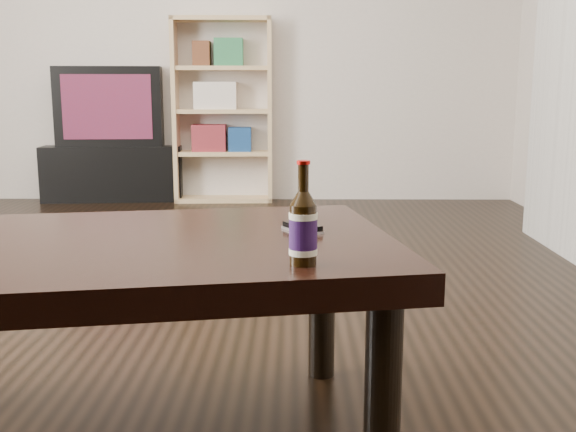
{
  "coord_description": "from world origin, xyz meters",
  "views": [
    {
      "loc": [
        0.83,
        -2.17,
        0.84
      ],
      "look_at": [
        0.82,
        -0.87,
        0.6
      ],
      "focal_mm": 42.0,
      "sensor_mm": 36.0,
      "label": 1
    }
  ],
  "objects_px": {
    "coffee_table": "(107,269)",
    "phone": "(302,228)",
    "beer_bottle": "(303,228)",
    "tv": "(113,106)",
    "tv_stand": "(116,171)",
    "bookshelf": "(222,107)"
  },
  "relations": [
    {
      "from": "tv_stand",
      "to": "bookshelf",
      "type": "xyz_separation_m",
      "value": [
        0.85,
        -0.07,
        0.5
      ]
    },
    {
      "from": "coffee_table",
      "to": "phone",
      "type": "height_order",
      "value": "phone"
    },
    {
      "from": "phone",
      "to": "coffee_table",
      "type": "bearing_deg",
      "value": 163.07
    },
    {
      "from": "coffee_table",
      "to": "beer_bottle",
      "type": "xyz_separation_m",
      "value": [
        0.45,
        -0.2,
        0.14
      ]
    },
    {
      "from": "tv_stand",
      "to": "phone",
      "type": "xyz_separation_m",
      "value": [
        1.42,
        -3.61,
        0.3
      ]
    },
    {
      "from": "tv",
      "to": "beer_bottle",
      "type": "xyz_separation_m",
      "value": [
        1.42,
        -3.92,
        -0.14
      ]
    },
    {
      "from": "beer_bottle",
      "to": "phone",
      "type": "relative_size",
      "value": 1.69
    },
    {
      "from": "coffee_table",
      "to": "phone",
      "type": "xyz_separation_m",
      "value": [
        0.46,
        0.12,
        0.07
      ]
    },
    {
      "from": "tv_stand",
      "to": "beer_bottle",
      "type": "xyz_separation_m",
      "value": [
        1.42,
        -3.92,
        0.36
      ]
    },
    {
      "from": "coffee_table",
      "to": "phone",
      "type": "bearing_deg",
      "value": 14.41
    },
    {
      "from": "bookshelf",
      "to": "coffee_table",
      "type": "height_order",
      "value": "bookshelf"
    },
    {
      "from": "tv_stand",
      "to": "phone",
      "type": "bearing_deg",
      "value": -73.09
    },
    {
      "from": "beer_bottle",
      "to": "tv",
      "type": "bearing_deg",
      "value": 109.91
    },
    {
      "from": "bookshelf",
      "to": "coffee_table",
      "type": "relative_size",
      "value": 0.94
    },
    {
      "from": "tv",
      "to": "phone",
      "type": "bearing_deg",
      "value": -73.08
    },
    {
      "from": "coffee_table",
      "to": "phone",
      "type": "distance_m",
      "value": 0.48
    },
    {
      "from": "phone",
      "to": "tv",
      "type": "bearing_deg",
      "value": 80.21
    },
    {
      "from": "tv",
      "to": "tv_stand",
      "type": "bearing_deg",
      "value": 90.0
    },
    {
      "from": "tv",
      "to": "coffee_table",
      "type": "relative_size",
      "value": 0.57
    },
    {
      "from": "tv_stand",
      "to": "tv",
      "type": "xyz_separation_m",
      "value": [
        0.0,
        -0.0,
        0.5
      ]
    },
    {
      "from": "beer_bottle",
      "to": "phone",
      "type": "xyz_separation_m",
      "value": [
        0.0,
        0.32,
        -0.06
      ]
    },
    {
      "from": "tv",
      "to": "bookshelf",
      "type": "height_order",
      "value": "bookshelf"
    }
  ]
}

